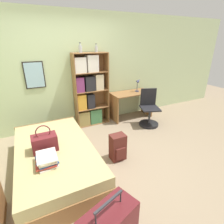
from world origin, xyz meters
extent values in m
plane|color=gray|center=(0.00, 0.00, 0.00)|extent=(14.00, 14.00, 0.00)
cube|color=beige|center=(0.00, 1.59, 1.30)|extent=(10.00, 0.06, 2.60)
cube|color=black|center=(-0.67, 1.55, 1.30)|extent=(0.40, 0.02, 0.56)
cube|color=#99C1D6|center=(-0.67, 1.54, 1.30)|extent=(0.36, 0.01, 0.52)
cube|color=olive|center=(-0.63, 0.00, 0.13)|extent=(1.14, 2.04, 0.27)
cube|color=tan|center=(-0.63, 0.00, 0.36)|extent=(1.11, 2.01, 0.17)
cube|color=olive|center=(-0.63, 1.00, 0.22)|extent=(1.14, 0.04, 0.44)
cube|color=maroon|center=(-0.75, -0.03, 0.56)|extent=(0.36, 0.22, 0.24)
torus|color=maroon|center=(-0.75, -0.03, 0.75)|extent=(0.21, 0.02, 0.21)
cube|color=silver|center=(-0.79, -0.37, 0.45)|extent=(0.28, 0.36, 0.02)
cube|color=#334C84|center=(-0.78, -0.37, 0.47)|extent=(0.25, 0.26, 0.01)
cube|color=#B2382D|center=(-0.79, -0.39, 0.48)|extent=(0.28, 0.32, 0.01)
cube|color=#334C84|center=(-0.78, -0.37, 0.50)|extent=(0.28, 0.33, 0.02)
cube|color=silver|center=(-0.78, -0.38, 0.52)|extent=(0.23, 0.30, 0.02)
cube|color=#334C84|center=(-0.79, -0.36, 0.54)|extent=(0.26, 0.30, 0.01)
cube|color=beige|center=(-0.78, -0.39, 0.55)|extent=(0.23, 0.33, 0.01)
cube|color=silver|center=(-0.77, -0.38, 0.56)|extent=(0.26, 0.33, 0.02)
cylinder|color=#2D2D33|center=(-0.54, -1.57, 0.69)|extent=(0.01, 0.01, 0.12)
cylinder|color=#2D2D33|center=(-0.27, -1.47, 0.69)|extent=(0.01, 0.01, 0.12)
cube|color=#2D2D33|center=(-0.41, -1.52, 0.75)|extent=(0.31, 0.12, 0.02)
cube|color=olive|center=(0.12, 1.39, 0.87)|extent=(0.02, 0.30, 1.73)
cube|color=olive|center=(0.92, 1.39, 0.87)|extent=(0.02, 0.30, 1.73)
cube|color=olive|center=(0.52, 1.54, 0.87)|extent=(0.81, 0.01, 1.73)
cube|color=olive|center=(0.52, 1.39, 0.01)|extent=(0.78, 0.30, 0.02)
cube|color=olive|center=(0.52, 1.39, 0.43)|extent=(0.78, 0.30, 0.02)
cube|color=olive|center=(0.52, 1.39, 0.87)|extent=(0.78, 0.30, 0.02)
cube|color=olive|center=(0.52, 1.39, 1.30)|extent=(0.78, 0.30, 0.02)
cube|color=olive|center=(0.52, 1.39, 1.72)|extent=(0.78, 0.30, 0.02)
cube|color=#99894C|center=(0.28, 1.38, 0.20)|extent=(0.28, 0.22, 0.35)
cube|color=#427A4C|center=(0.58, 1.38, 0.20)|extent=(0.30, 0.22, 0.36)
cube|color=gold|center=(0.24, 1.38, 0.63)|extent=(0.21, 0.22, 0.37)
cube|color=#232328|center=(0.47, 1.38, 0.62)|extent=(0.18, 0.22, 0.35)
cube|color=#7A336B|center=(0.23, 1.38, 1.04)|extent=(0.18, 0.22, 0.33)
cube|color=#232328|center=(0.47, 1.38, 1.04)|extent=(0.24, 0.22, 0.34)
cube|color=beige|center=(0.70, 1.38, 1.06)|extent=(0.19, 0.22, 0.36)
cube|color=silver|center=(0.27, 1.38, 1.48)|extent=(0.26, 0.22, 0.33)
cube|color=silver|center=(0.56, 1.38, 1.49)|extent=(0.26, 0.22, 0.37)
cylinder|color=#B7BCC1|center=(0.31, 1.40, 1.81)|extent=(0.08, 0.08, 0.14)
cylinder|color=#B7BCC1|center=(0.31, 1.40, 1.90)|extent=(0.03, 0.03, 0.05)
cylinder|color=#232328|center=(0.31, 1.40, 1.93)|extent=(0.03, 0.03, 0.02)
cylinder|color=#B7BCC1|center=(0.69, 1.41, 1.80)|extent=(0.07, 0.07, 0.13)
cylinder|color=#B7BCC1|center=(0.69, 1.41, 1.88)|extent=(0.03, 0.03, 0.04)
cylinder|color=#232328|center=(0.69, 1.41, 1.91)|extent=(0.03, 0.03, 0.01)
cube|color=olive|center=(1.59, 1.27, 0.70)|extent=(1.10, 0.53, 0.02)
cube|color=olive|center=(1.07, 1.27, 0.34)|extent=(0.03, 0.49, 0.69)
cube|color=olive|center=(2.12, 1.27, 0.34)|extent=(0.03, 0.49, 0.69)
cylinder|color=navy|center=(1.77, 1.29, 0.72)|extent=(0.11, 0.11, 0.02)
cylinder|color=navy|center=(1.77, 1.29, 0.85)|extent=(0.02, 0.02, 0.25)
cone|color=navy|center=(1.80, 1.29, 1.00)|extent=(0.14, 0.09, 0.14)
cylinder|color=black|center=(1.73, 0.65, 0.03)|extent=(0.47, 0.47, 0.06)
cylinder|color=#333338|center=(1.73, 0.65, 0.22)|extent=(0.05, 0.05, 0.44)
cube|color=black|center=(1.73, 0.65, 0.45)|extent=(0.55, 0.55, 0.03)
cube|color=black|center=(1.80, 0.83, 0.68)|extent=(0.38, 0.17, 0.43)
cube|color=#56231E|center=(0.40, -0.18, 0.24)|extent=(0.26, 0.20, 0.48)
cube|color=#56231E|center=(0.40, -0.30, 0.17)|extent=(0.18, 0.03, 0.22)
camera|label=1|loc=(-0.85, -2.47, 1.98)|focal=28.00mm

